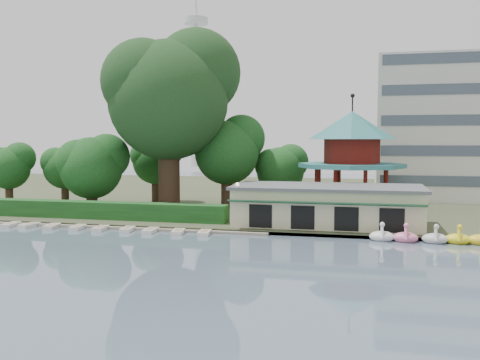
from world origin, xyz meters
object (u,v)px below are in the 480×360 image
(boathouse, at_px, (328,205))
(pavilion, at_px, (352,151))
(big_tree, at_px, (170,91))
(dock, at_px, (103,227))

(boathouse, xyz_separation_m, pavilion, (2.00, 10.03, 5.11))
(boathouse, xyz_separation_m, big_tree, (-18.81, 6.25, 12.17))
(pavilion, height_order, big_tree, big_tree)
(pavilion, bearing_deg, big_tree, -169.72)
(dock, bearing_deg, big_tree, 73.86)
(boathouse, bearing_deg, pavilion, 78.72)
(boathouse, bearing_deg, dock, -167.76)
(dock, height_order, pavilion, pavilion)
(boathouse, height_order, big_tree, big_tree)
(dock, relative_size, boathouse, 1.83)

